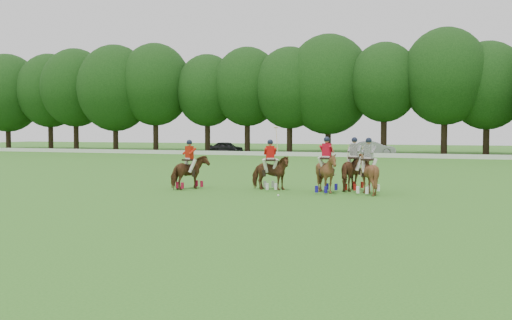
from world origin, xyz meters
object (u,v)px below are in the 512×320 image
(car_mid, at_px, (373,148))
(polo_ball, at_px, (278,195))
(polo_red_a, at_px, (190,172))
(polo_stripe_b, at_px, (368,174))
(polo_red_c, at_px, (327,173))
(polo_stripe_a, at_px, (354,171))
(polo_red_b, at_px, (270,172))
(car_left, at_px, (227,147))

(car_mid, relative_size, polo_ball, 52.12)
(polo_red_a, distance_m, polo_stripe_b, 8.08)
(polo_red_c, height_order, polo_stripe_b, polo_red_c)
(polo_stripe_a, bearing_deg, polo_ball, -126.71)
(car_mid, height_order, polo_red_a, polo_red_a)
(polo_red_c, distance_m, polo_stripe_a, 1.66)
(polo_red_b, distance_m, polo_ball, 2.64)
(polo_red_a, distance_m, polo_red_c, 6.31)
(car_left, distance_m, polo_red_b, 41.75)
(car_left, bearing_deg, polo_red_c, -140.36)
(polo_red_a, xyz_separation_m, polo_red_c, (6.28, 0.61, 0.07))
(car_left, relative_size, polo_stripe_a, 1.69)
(polo_red_a, bearing_deg, polo_stripe_a, 15.40)
(polo_red_a, relative_size, polo_stripe_a, 0.95)
(polo_red_b, height_order, polo_red_c, polo_red_b)
(polo_red_a, distance_m, polo_red_b, 3.72)
(polo_red_c, height_order, polo_stripe_a, polo_red_c)
(polo_stripe_a, distance_m, polo_ball, 4.23)
(car_mid, bearing_deg, car_left, 72.46)
(polo_stripe_b, bearing_deg, polo_red_a, -173.78)
(polo_red_b, relative_size, polo_ball, 31.41)
(polo_ball, bearing_deg, polo_stripe_a, 53.29)
(car_mid, bearing_deg, polo_stripe_b, 171.11)
(polo_red_c, distance_m, polo_stripe_b, 1.77)
(polo_stripe_b, bearing_deg, car_left, 121.36)
(polo_red_a, relative_size, polo_stripe_b, 0.95)
(car_left, xyz_separation_m, polo_red_c, (21.11, -37.76, 0.20))
(polo_red_a, height_order, polo_stripe_a, polo_stripe_a)
(car_left, bearing_deg, car_mid, -79.56)
(car_left, bearing_deg, polo_stripe_a, -138.36)
(polo_stripe_a, xyz_separation_m, polo_stripe_b, (0.81, -1.11, -0.00))
(polo_stripe_a, bearing_deg, polo_red_c, -124.23)
(car_mid, height_order, polo_stripe_b, polo_stripe_b)
(polo_stripe_a, relative_size, polo_ball, 26.60)
(car_mid, relative_size, polo_red_b, 1.66)
(polo_stripe_a, xyz_separation_m, polo_ball, (-2.48, -3.33, -0.83))
(polo_red_a, bearing_deg, car_left, 111.13)
(polo_red_b, xyz_separation_m, polo_ball, (1.13, -2.26, -0.77))
(polo_stripe_b, bearing_deg, car_mid, 98.65)
(polo_stripe_b, xyz_separation_m, polo_ball, (-3.29, -2.21, -0.83))
(polo_red_a, distance_m, polo_stripe_a, 7.48)
(car_left, bearing_deg, polo_stripe_b, -138.20)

